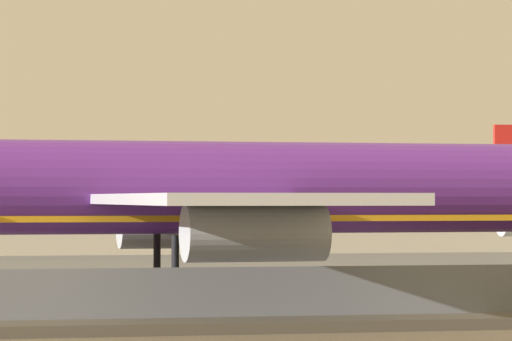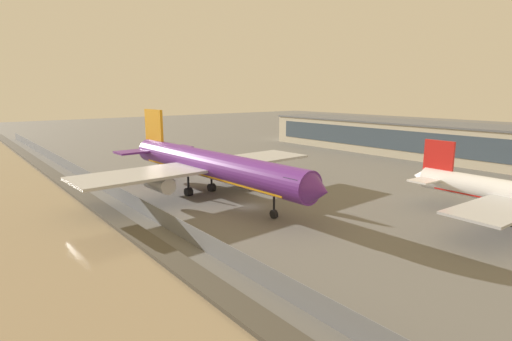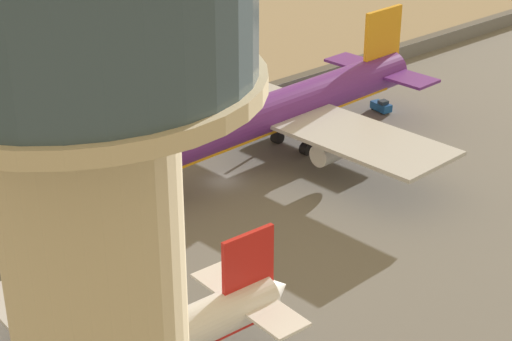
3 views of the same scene
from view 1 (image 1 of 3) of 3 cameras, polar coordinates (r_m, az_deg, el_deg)
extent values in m
plane|color=#66635E|center=(85.98, 5.12, -4.80)|extent=(500.00, 500.00, 0.00)
cube|color=slate|center=(70.74, 8.83, -4.58)|extent=(280.00, 0.08, 2.51)
cylinder|color=slate|center=(70.74, 8.83, -4.58)|extent=(0.10, 0.10, 2.51)
cylinder|color=#602889|center=(82.04, -1.07, -0.65)|extent=(49.64, 7.39, 5.06)
cube|color=orange|center=(82.05, -1.07, -1.62)|extent=(42.19, 6.03, 0.91)
cube|color=#B7BABF|center=(93.18, -4.21, -1.09)|extent=(11.99, 24.23, 0.51)
cube|color=#B7BABF|center=(69.92, -0.84, -1.10)|extent=(11.99, 24.23, 0.51)
cylinder|color=#B7BABF|center=(91.60, -3.09, -2.12)|extent=(7.05, 3.11, 2.78)
cylinder|color=#B7BABF|center=(72.14, -0.04, -2.40)|extent=(7.05, 3.11, 2.78)
cylinder|color=black|center=(84.01, -3.79, -3.39)|extent=(0.40, 0.40, 2.96)
cylinder|color=black|center=(84.08, -3.79, -4.40)|extent=(1.68, 1.21, 1.63)
cylinder|color=black|center=(78.79, -3.09, -3.55)|extent=(0.40, 0.40, 2.96)
cylinder|color=black|center=(78.87, -3.10, -4.62)|extent=(1.68, 1.21, 1.63)
cone|color=white|center=(116.31, 8.84, -1.60)|extent=(2.51, 3.39, 3.30)
cube|color=#BCB299|center=(157.50, -7.67, -1.31)|extent=(103.14, 19.76, 9.82)
cube|color=#3D4C5B|center=(147.56, -7.41, -1.13)|extent=(94.89, 0.16, 5.89)
cube|color=#5B5E63|center=(157.56, -7.66, 0.57)|extent=(103.74, 20.36, 0.50)
camera|label=2|loc=(89.19, 49.57, 8.24)|focal=28.00mm
camera|label=3|loc=(181.51, 16.72, 12.04)|focal=60.00mm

